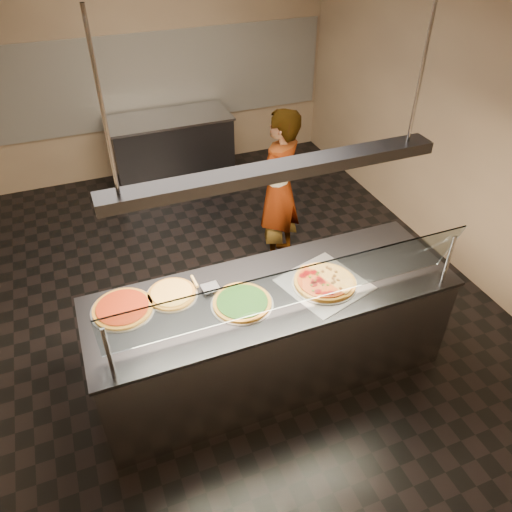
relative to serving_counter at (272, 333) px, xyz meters
name	(u,v)px	position (x,y,z in m)	size (l,w,h in m)	color
ground	(226,291)	(-0.02, 1.15, -0.48)	(5.00, 6.00, 0.02)	black
wall_back	(148,64)	(-0.02, 4.16, 1.03)	(5.00, 0.02, 3.00)	tan
wall_front	(444,459)	(-0.02, -1.86, 1.03)	(5.00, 0.02, 3.00)	tan
wall_right	(454,119)	(2.49, 1.15, 1.03)	(0.02, 6.00, 3.00)	tan
tile_band	(150,80)	(-0.02, 4.13, 0.83)	(4.90, 0.02, 1.20)	silver
serving_counter	(272,333)	(0.00, 0.00, 0.00)	(2.87, 0.94, 0.93)	#B7B7BC
sneeze_guard	(294,288)	(0.00, -0.34, 0.76)	(2.63, 0.18, 0.54)	#B7B7BC
perforated_tray	(324,283)	(0.40, -0.08, 0.47)	(0.72, 0.72, 0.01)	silver
half_pizza_pepperoni	(311,284)	(0.28, -0.08, 0.50)	(0.36, 0.53, 0.05)	#97631F
half_pizza_sausage	(338,278)	(0.51, -0.08, 0.49)	(0.36, 0.53, 0.04)	#97631F
pizza_spinach	(242,302)	(-0.28, -0.05, 0.48)	(0.47, 0.47, 0.03)	silver
pizza_cheese	(172,293)	(-0.74, 0.23, 0.48)	(0.39, 0.39, 0.03)	silver
pizza_tomato	(123,308)	(-1.11, 0.21, 0.48)	(0.47, 0.47, 0.03)	silver
pizza_spatula	(201,284)	(-0.50, 0.25, 0.49)	(0.18, 0.23, 0.02)	#B7B7BC
prep_table	(172,149)	(0.08, 3.70, 0.00)	(1.62, 0.74, 0.93)	#343439
worker	(278,190)	(0.70, 1.50, 0.40)	(0.63, 0.42, 1.74)	black
heat_lamp_housing	(277,171)	(0.00, 0.00, 1.48)	(2.30, 0.18, 0.08)	#343439
lamp_rod_left	(103,110)	(-1.00, 0.00, 2.03)	(0.02, 0.02, 1.01)	#B7B7BC
lamp_rod_right	(423,67)	(1.00, 0.00, 2.03)	(0.02, 0.02, 1.01)	#B7B7BC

